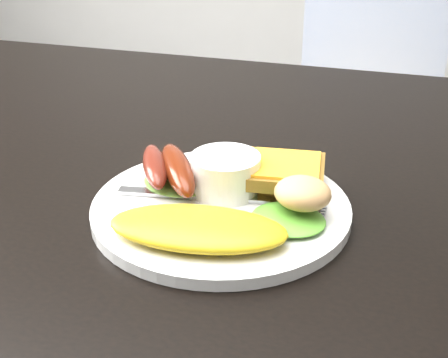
{
  "coord_description": "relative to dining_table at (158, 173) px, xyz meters",
  "views": [
    {
      "loc": [
        0.26,
        -0.59,
        1.04
      ],
      "look_at": [
        0.11,
        -0.09,
        0.78
      ],
      "focal_mm": 50.0,
      "sensor_mm": 36.0,
      "label": 1
    }
  ],
  "objects": [
    {
      "name": "toast_b",
      "position": [
        0.16,
        -0.06,
        0.05
      ],
      "size": [
        0.08,
        0.08,
        0.01
      ],
      "primitive_type": "cube",
      "rotation": [
        0.0,
        0.0,
        0.12
      ],
      "color": "olive",
      "rests_on": "toast_a"
    },
    {
      "name": "sausage_b",
      "position": [
        0.06,
        -0.09,
        0.05
      ],
      "size": [
        0.08,
        0.11,
        0.03
      ],
      "primitive_type": "ellipsoid",
      "rotation": [
        0.0,
        0.0,
        0.54
      ],
      "color": "#5B2102",
      "rests_on": "lettuce_left"
    },
    {
      "name": "dining_chair",
      "position": [
        0.17,
        0.94,
        -0.28
      ],
      "size": [
        0.39,
        0.39,
        0.05
      ],
      "primitive_type": "cube",
      "rotation": [
        0.0,
        0.0,
        0.03
      ],
      "color": "tan",
      "rests_on": "ground"
    },
    {
      "name": "omelette",
      "position": [
        0.11,
        -0.17,
        0.04
      ],
      "size": [
        0.16,
        0.09,
        0.02
      ],
      "primitive_type": "ellipsoid",
      "rotation": [
        0.0,
        0.0,
        0.12
      ],
      "color": "gold",
      "rests_on": "plate"
    },
    {
      "name": "sausage_a",
      "position": [
        0.03,
        -0.09,
        0.05
      ],
      "size": [
        0.06,
        0.09,
        0.02
      ],
      "primitive_type": "ellipsoid",
      "rotation": [
        0.0,
        0.0,
        0.48
      ],
      "color": "maroon",
      "rests_on": "lettuce_left"
    },
    {
      "name": "fork",
      "position": [
        0.08,
        -0.1,
        0.03
      ],
      "size": [
        0.15,
        0.03,
        0.0
      ],
      "primitive_type": "cube",
      "rotation": [
        0.0,
        0.0,
        0.16
      ],
      "color": "#ADAFB7",
      "rests_on": "plate"
    },
    {
      "name": "toast_a",
      "position": [
        0.13,
        -0.04,
        0.04
      ],
      "size": [
        0.09,
        0.09,
        0.01
      ],
      "primitive_type": "cube",
      "rotation": [
        0.0,
        0.0,
        -0.08
      ],
      "color": "#935D2D",
      "rests_on": "plate"
    },
    {
      "name": "plate",
      "position": [
        0.11,
        -0.1,
        0.03
      ],
      "size": [
        0.24,
        0.24,
        0.01
      ],
      "primitive_type": "cylinder",
      "color": "white",
      "rests_on": "dining_table"
    },
    {
      "name": "lettuce_left",
      "position": [
        0.06,
        -0.08,
        0.04
      ],
      "size": [
        0.09,
        0.08,
        0.01
      ],
      "primitive_type": "ellipsoid",
      "rotation": [
        0.0,
        0.0,
        -0.31
      ],
      "color": "#548830",
      "rests_on": "plate"
    },
    {
      "name": "person",
      "position": [
        -0.06,
        0.45,
        -0.01
      ],
      "size": [
        0.54,
        0.39,
        1.44
      ],
      "primitive_type": "imported",
      "rotation": [
        0.0,
        0.0,
        3.22
      ],
      "color": "navy",
      "rests_on": "ground"
    },
    {
      "name": "ramekin",
      "position": [
        0.1,
        -0.08,
        0.05
      ],
      "size": [
        0.07,
        0.07,
        0.04
      ],
      "primitive_type": "cylinder",
      "rotation": [
        0.0,
        0.0,
        -0.05
      ],
      "color": "white",
      "rests_on": "plate"
    },
    {
      "name": "lettuce_right",
      "position": [
        0.17,
        -0.12,
        0.04
      ],
      "size": [
        0.08,
        0.08,
        0.01
      ],
      "primitive_type": "ellipsoid",
      "rotation": [
        0.0,
        0.0,
        -0.3
      ],
      "color": "#45892F",
      "rests_on": "plate"
    },
    {
      "name": "dining_table",
      "position": [
        0.0,
        0.0,
        0.0
      ],
      "size": [
        1.2,
        0.8,
        0.04
      ],
      "primitive_type": "cube",
      "color": "black",
      "rests_on": "ground"
    },
    {
      "name": "potato_salad",
      "position": [
        0.18,
        -0.11,
        0.06
      ],
      "size": [
        0.06,
        0.06,
        0.03
      ],
      "primitive_type": "ellipsoid",
      "rotation": [
        0.0,
        0.0,
        -0.22
      ],
      "color": "beige",
      "rests_on": "lettuce_right"
    }
  ]
}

